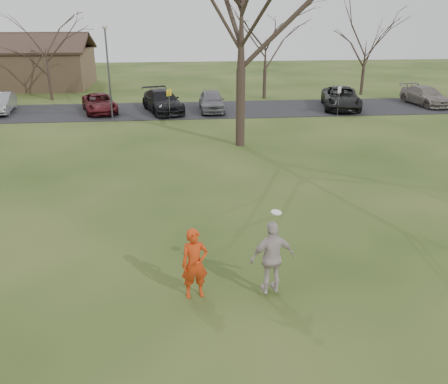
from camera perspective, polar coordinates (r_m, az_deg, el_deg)
The scene contains 15 objects.
ground at distance 12.83m, azimuth 1.81°, elevation -12.84°, with size 120.00×120.00×0.00m, color #1E380F.
parking_strip at distance 36.26m, azimuth -3.33°, elevation 9.94°, with size 62.00×6.50×0.04m, color black.
player_defender at distance 12.45m, azimuth -3.59°, elevation -8.70°, with size 0.71×0.47×1.96m, color red.
car_1 at distance 38.64m, azimuth -25.51°, elevation 9.74°, with size 1.51×4.33×1.43m, color gray.
car_2 at distance 36.37m, azimuth -14.89°, elevation 10.40°, with size 2.20×4.77×1.32m, color #501217.
car_3 at distance 35.60m, azimuth -7.48°, elevation 10.90°, with size 2.20×5.40×1.57m, color black.
car_4 at distance 35.59m, azimuth -1.51°, elevation 11.02°, with size 1.79×4.46×1.52m, color slate.
car_6 at distance 37.69m, azimuth 14.05°, elevation 11.05°, with size 2.65×5.74×1.60m, color black.
car_7 at distance 41.20m, azimuth 23.28°, elevation 10.69°, with size 1.99×4.89×1.42m, color slate.
catching_play at distance 12.43m, azimuth 5.89°, elevation -7.93°, with size 1.27×0.71×2.37m.
lamp_post at distance 33.48m, azimuth -13.97°, elevation 15.25°, with size 0.34×0.34×6.27m.
sign_yellow at distance 33.02m, azimuth -6.68°, elevation 11.22°, with size 0.35×0.35×2.08m.
sign_white at distance 34.94m, azimuth 13.80°, elevation 11.32°, with size 0.35×0.35×2.08m.
big_tree at distance 25.74m, azimuth 2.16°, elevation 20.92°, with size 9.00×9.00×14.00m, color #352821, non-canonical shape.
small_tree_row at distance 41.12m, azimuth 2.61°, elevation 16.76°, with size 55.00×5.90×8.50m.
Camera 1 is at (-1.44, -10.51, 7.22)m, focal length 37.61 mm.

